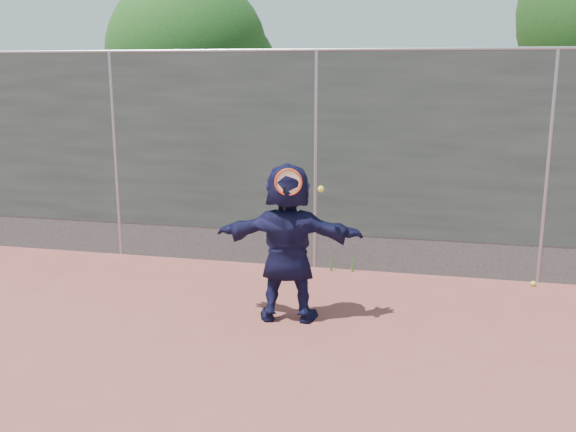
# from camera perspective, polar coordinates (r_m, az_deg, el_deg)

# --- Properties ---
(ground) EXTENTS (80.00, 80.00, 0.00)m
(ground) POSITION_cam_1_polar(r_m,az_deg,el_deg) (6.01, -3.88, -14.29)
(ground) COLOR #9E4C42
(ground) RESTS_ON ground
(player) EXTENTS (1.70, 0.69, 1.78)m
(player) POSITION_cam_1_polar(r_m,az_deg,el_deg) (7.06, 0.00, -2.35)
(player) COLOR #141538
(player) RESTS_ON ground
(ball_ground) EXTENTS (0.07, 0.07, 0.07)m
(ball_ground) POSITION_cam_1_polar(r_m,az_deg,el_deg) (8.96, 20.97, -5.62)
(ball_ground) COLOR #DEF035
(ball_ground) RESTS_ON ground
(fence) EXTENTS (20.00, 0.06, 3.03)m
(fence) POSITION_cam_1_polar(r_m,az_deg,el_deg) (8.84, 2.49, 5.30)
(fence) COLOR #38423D
(fence) RESTS_ON ground
(swing_action) EXTENTS (0.52, 0.13, 0.51)m
(swing_action) POSITION_cam_1_polar(r_m,az_deg,el_deg) (6.71, 0.30, 2.82)
(swing_action) COLOR #EF3E16
(swing_action) RESTS_ON ground
(tree_left) EXTENTS (3.15, 3.00, 4.53)m
(tree_left) POSITION_cam_1_polar(r_m,az_deg,el_deg) (12.48, -8.15, 13.63)
(tree_left) COLOR #382314
(tree_left) RESTS_ON ground
(weed_clump) EXTENTS (0.68, 0.07, 0.30)m
(weed_clump) POSITION_cam_1_polar(r_m,az_deg,el_deg) (8.98, 4.12, -4.06)
(weed_clump) COLOR #387226
(weed_clump) RESTS_ON ground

